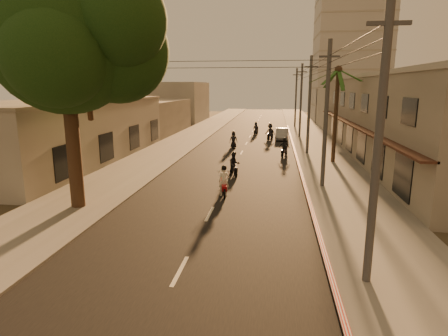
{
  "coord_description": "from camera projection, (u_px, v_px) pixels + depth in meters",
  "views": [
    {
      "loc": [
        3.12,
        -15.59,
        6.27
      ],
      "look_at": [
        0.34,
        4.86,
        1.76
      ],
      "focal_mm": 30.0,
      "sensor_mm": 36.0,
      "label": 1
    }
  ],
  "objects": [
    {
      "name": "distant_tower",
      "position": [
        351.0,
        42.0,
        65.95
      ],
      "size": [
        12.1,
        12.1,
        28.0
      ],
      "color": "#B7B5B2",
      "rests_on": "ground"
    },
    {
      "name": "sidewalk_right",
      "position": [
        321.0,
        154.0,
        35.2
      ],
      "size": [
        5.0,
        140.0,
        0.12
      ],
      "primitive_type": "cube",
      "color": "slate",
      "rests_on": "ground"
    },
    {
      "name": "scooter_mid_a",
      "position": [
        234.0,
        165.0,
        26.69
      ],
      "size": [
        1.21,
        1.72,
        1.76
      ],
      "rotation": [
        0.0,
        0.0,
        0.34
      ],
      "color": "black",
      "rests_on": "ground"
    },
    {
      "name": "scooter_far_a",
      "position": [
        233.0,
        140.0,
        38.76
      ],
      "size": [
        0.95,
        1.8,
        1.77
      ],
      "rotation": [
        0.0,
        0.0,
        0.13
      ],
      "color": "black",
      "rests_on": "ground"
    },
    {
      "name": "palm_tree",
      "position": [
        338.0,
        75.0,
        29.75
      ],
      "size": [
        5.0,
        5.0,
        8.2
      ],
      "color": "black",
      "rests_on": "ground"
    },
    {
      "name": "curb_stripe",
      "position": [
        298.0,
        163.0,
        30.66
      ],
      "size": [
        0.2,
        60.0,
        0.2
      ],
      "primitive_type": "cube",
      "color": "red",
      "rests_on": "ground"
    },
    {
      "name": "scooter_red",
      "position": [
        224.0,
        182.0,
        21.73
      ],
      "size": [
        0.85,
        1.85,
        1.84
      ],
      "rotation": [
        0.0,
        0.0,
        0.18
      ],
      "color": "black",
      "rests_on": "ground"
    },
    {
      "name": "scooter_far_c",
      "position": [
        256.0,
        129.0,
        49.65
      ],
      "size": [
        1.01,
        1.67,
        1.67
      ],
      "rotation": [
        0.0,
        0.0,
        -0.25
      ],
      "color": "black",
      "rests_on": "ground"
    },
    {
      "name": "broadleaf_tree",
      "position": [
        73.0,
        40.0,
        17.98
      ],
      "size": [
        9.6,
        8.7,
        12.1
      ],
      "color": "black",
      "rests_on": "ground"
    },
    {
      "name": "filler_left_near",
      "position": [
        149.0,
        117.0,
        51.13
      ],
      "size": [
        8.0,
        14.0,
        4.4
      ],
      "primitive_type": "cube",
      "color": "#ACA69B",
      "rests_on": "ground"
    },
    {
      "name": "scooter_far_b",
      "position": [
        270.0,
        132.0,
        44.89
      ],
      "size": [
        1.62,
        1.94,
        1.98
      ],
      "rotation": [
        0.0,
        0.0,
        -0.32
      ],
      "color": "black",
      "rests_on": "ground"
    },
    {
      "name": "utility_poles",
      "position": [
        310.0,
        83.0,
        33.99
      ],
      "size": [
        1.2,
        48.26,
        9.0
      ],
      "color": "#38383A",
      "rests_on": "ground"
    },
    {
      "name": "parked_car",
      "position": [
        282.0,
        134.0,
        44.82
      ],
      "size": [
        1.86,
        4.28,
        1.36
      ],
      "primitive_type": "imported",
      "rotation": [
        0.0,
        0.0,
        -0.05
      ],
      "color": "gray",
      "rests_on": "ground"
    },
    {
      "name": "scooter_mid_b",
      "position": [
        284.0,
        148.0,
        34.05
      ],
      "size": [
        1.19,
        1.72,
        1.74
      ],
      "rotation": [
        0.0,
        0.0,
        -0.31
      ],
      "color": "black",
      "rests_on": "ground"
    },
    {
      "name": "filler_right",
      "position": [
        346.0,
        108.0,
        57.91
      ],
      "size": [
        8.0,
        14.0,
        6.0
      ],
      "primitive_type": "cube",
      "color": "#ACA69B",
      "rests_on": "ground"
    },
    {
      "name": "ground",
      "position": [
        202.0,
        229.0,
        16.84
      ],
      "size": [
        160.0,
        160.0,
        0.0
      ],
      "primitive_type": "plane",
      "color": "#383023",
      "rests_on": "ground"
    },
    {
      "name": "left_building",
      "position": [
        71.0,
        131.0,
        31.68
      ],
      "size": [
        8.2,
        24.2,
        5.2
      ],
      "color": "#ACA69B",
      "rests_on": "ground"
    },
    {
      "name": "filler_left_far",
      "position": [
        181.0,
        102.0,
        68.28
      ],
      "size": [
        8.0,
        14.0,
        7.0
      ],
      "primitive_type": "cube",
      "color": "#ACA69B",
      "rests_on": "ground"
    },
    {
      "name": "shophouse_row",
      "position": [
        404.0,
        118.0,
        31.64
      ],
      "size": [
        8.8,
        34.2,
        7.3
      ],
      "color": "gray",
      "rests_on": "ground"
    },
    {
      "name": "road",
      "position": [
        242.0,
        153.0,
        36.2
      ],
      "size": [
        10.0,
        140.0,
        0.02
      ],
      "primitive_type": "cube",
      "color": "black",
      "rests_on": "ground"
    },
    {
      "name": "sidewalk_left",
      "position": [
        167.0,
        150.0,
        37.18
      ],
      "size": [
        5.0,
        140.0,
        0.12
      ],
      "primitive_type": "cube",
      "color": "slate",
      "rests_on": "ground"
    }
  ]
}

